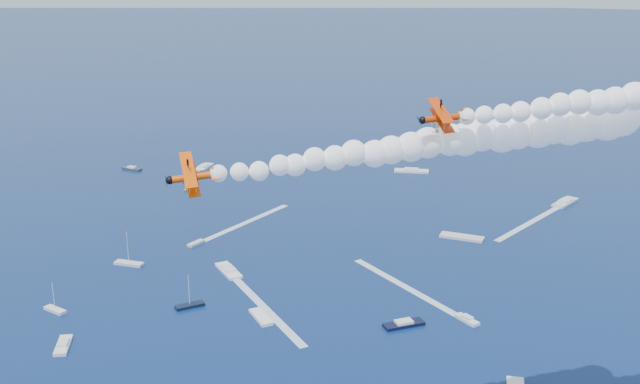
# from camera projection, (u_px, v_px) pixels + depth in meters

# --- Properties ---
(biplane_lead) EXTENTS (9.01, 10.01, 6.47)m
(biplane_lead) POSITION_uv_depth(u_px,v_px,m) (443.00, 118.00, 100.72)
(biplane_lead) COLOR red
(biplane_trail) EXTENTS (10.00, 10.84, 7.36)m
(biplane_trail) POSITION_uv_depth(u_px,v_px,m) (193.00, 177.00, 98.10)
(biplane_trail) COLOR #F94F05
(smoke_trail_trail) EXTENTS (65.65, 58.28, 11.02)m
(smoke_trail_trail) POSITION_uv_depth(u_px,v_px,m) (430.00, 144.00, 104.45)
(smoke_trail_trail) COLOR white
(spectator_boats) EXTENTS (212.13, 170.06, 0.70)m
(spectator_boats) POSITION_uv_depth(u_px,v_px,m) (352.00, 266.00, 198.53)
(spectator_boats) COLOR silver
(spectator_boats) RESTS_ON ground
(boat_wakes) EXTENTS (95.59, 107.89, 0.04)m
(boat_wakes) POSITION_uv_depth(u_px,v_px,m) (365.00, 256.00, 206.05)
(boat_wakes) COLOR white
(boat_wakes) RESTS_ON ground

